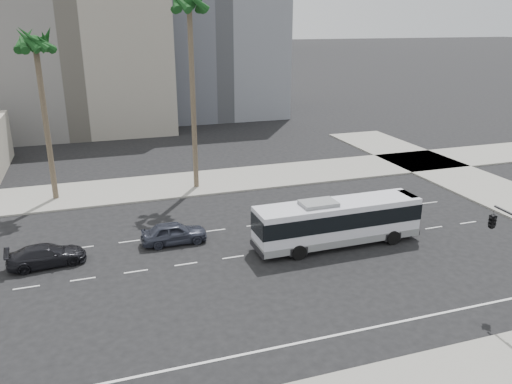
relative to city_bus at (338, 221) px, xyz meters
name	(u,v)px	position (x,y,z in m)	size (l,w,h in m)	color
ground	(278,251)	(-4.05, 0.32, -1.69)	(700.00, 700.00, 0.00)	black
sidewalk_north	(218,181)	(-4.05, 15.82, -1.61)	(120.00, 7.00, 0.15)	gray
midrise_beige_west	(73,61)	(-16.05, 45.32, 7.31)	(24.00, 18.00, 18.00)	gray
midrise_gray_center	(208,28)	(3.95, 52.32, 11.31)	(20.00, 20.00, 26.00)	slate
city_bus	(338,221)	(0.00, 0.00, 0.00)	(11.21, 2.74, 3.21)	silver
car_a	(174,233)	(-10.17, 3.65, -0.95)	(4.33, 1.74, 1.47)	#313443
car_b	(46,255)	(-18.06, 2.88, -1.03)	(4.55, 1.85, 1.32)	black
traffic_signal	(497,224)	(3.92, -9.16, 2.90)	(2.52, 3.33, 5.50)	#262628
palm_near	(189,8)	(-6.33, 14.64, 13.38)	(4.94, 4.94, 16.63)	brown
palm_mid	(35,46)	(-18.06, 15.35, 10.59)	(4.41, 4.41, 13.64)	brown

